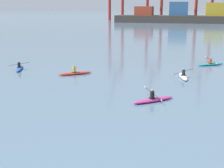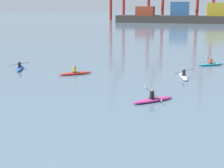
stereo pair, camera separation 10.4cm
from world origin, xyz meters
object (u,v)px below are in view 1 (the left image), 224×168
at_px(kayak_white, 183,76).
at_px(kayak_red, 75,73).
at_px(kayak_blue, 19,68).
at_px(kayak_teal, 211,64).
at_px(container_barge, 180,16).
at_px(kayak_magenta, 153,99).

bearing_deg(kayak_white, kayak_red, -173.69).
xyz_separation_m(kayak_white, kayak_blue, (-17.10, -0.19, 0.00)).
relative_size(kayak_teal, kayak_blue, 0.94).
height_order(container_barge, kayak_red, container_barge).
height_order(kayak_teal, kayak_white, kayak_white).
bearing_deg(kayak_white, kayak_teal, 68.46).
xyz_separation_m(container_barge, kayak_red, (-6.01, -98.30, -2.36)).
height_order(container_barge, kayak_white, container_barge).
bearing_deg(kayak_red, kayak_magenta, -40.10).
xyz_separation_m(kayak_teal, kayak_blue, (-19.95, -7.42, 0.00)).
xyz_separation_m(kayak_white, kayak_red, (-10.44, -1.15, 0.00)).
height_order(kayak_teal, kayak_red, kayak_red).
bearing_deg(kayak_blue, kayak_red, -8.26).
xyz_separation_m(kayak_magenta, kayak_red, (-8.59, 7.24, 0.00)).
xyz_separation_m(kayak_magenta, kayak_teal, (4.70, 15.62, 0.00)).
bearing_deg(kayak_teal, kayak_magenta, -106.74).
distance_m(kayak_white, kayak_red, 10.50).
relative_size(kayak_magenta, kayak_blue, 0.87).
bearing_deg(kayak_white, kayak_blue, -179.37).
bearing_deg(kayak_teal, container_barge, 94.63).
distance_m(kayak_magenta, kayak_blue, 17.32).
distance_m(kayak_red, kayak_blue, 6.73).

